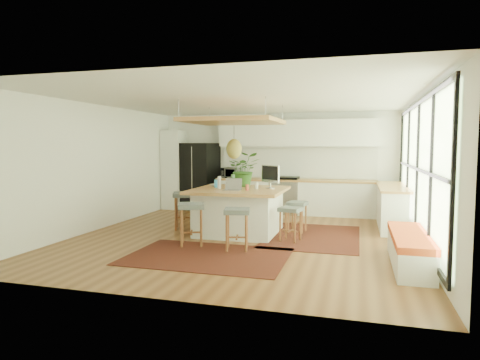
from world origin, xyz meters
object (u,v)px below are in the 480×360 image
(stool_near_left, at_px, (192,226))
(island_plant, at_px, (244,173))
(microwave, at_px, (232,172))
(stool_near_right, at_px, (237,230))
(laptop, at_px, (232,184))
(stool_left_side, at_px, (185,213))
(island, at_px, (239,211))
(fridge, at_px, (200,177))
(stool_right_front, at_px, (290,223))
(monitor, at_px, (270,176))
(stool_right_back, at_px, (297,215))

(stool_near_left, xyz_separation_m, island_plant, (0.50, 1.80, 0.86))
(stool_near_left, distance_m, microwave, 4.15)
(stool_near_right, relative_size, laptop, 2.03)
(stool_near_right, height_order, island_plant, island_plant)
(stool_near_right, distance_m, stool_left_side, 2.21)
(island, relative_size, laptop, 5.13)
(fridge, relative_size, stool_left_side, 2.36)
(fridge, xyz_separation_m, stool_right_front, (3.12, -3.30, -0.57))
(island, bearing_deg, fridge, 125.01)
(stool_right_front, relative_size, stool_left_side, 0.82)
(monitor, xyz_separation_m, microwave, (-1.61, 2.53, -0.09))
(laptop, xyz_separation_m, island_plant, (0.00, 0.90, 0.17))
(monitor, height_order, microwave, monitor)
(stool_right_back, distance_m, monitor, 1.01)
(stool_left_side, bearing_deg, island_plant, 18.75)
(microwave, distance_m, island_plant, 2.45)
(stool_right_front, xyz_separation_m, microwave, (-2.15, 3.24, 0.74))
(stool_right_front, bearing_deg, monitor, 127.21)
(island, relative_size, stool_right_front, 2.83)
(stool_near_right, bearing_deg, monitor, 81.30)
(fridge, distance_m, stool_left_side, 2.87)
(fridge, distance_m, stool_right_front, 4.57)
(fridge, bearing_deg, stool_right_back, -24.81)
(fridge, bearing_deg, microwave, 9.62)
(fridge, distance_m, monitor, 3.66)
(stool_right_back, relative_size, laptop, 1.80)
(microwave, bearing_deg, laptop, -56.18)
(monitor, bearing_deg, fridge, 171.68)
(stool_right_front, height_order, stool_left_side, stool_left_side)
(stool_right_back, bearing_deg, stool_near_right, -113.63)
(fridge, xyz_separation_m, stool_near_left, (1.44, -4.10, -0.57))
(microwave, bearing_deg, island, -53.26)
(fridge, xyz_separation_m, stool_left_side, (0.70, -2.72, -0.57))
(stool_near_left, bearing_deg, monitor, 53.07)
(fridge, height_order, stool_near_right, fridge)
(island, relative_size, island_plant, 2.49)
(stool_right_front, xyz_separation_m, stool_left_side, (-2.42, 0.58, 0.00))
(laptop, distance_m, monitor, 0.90)
(laptop, bearing_deg, island_plant, 88.53)
(stool_near_left, height_order, laptop, laptop)
(stool_near_left, distance_m, stool_right_front, 1.86)
(stool_near_left, xyz_separation_m, stool_right_back, (1.68, 1.70, 0.00))
(stool_left_side, xyz_separation_m, island_plant, (1.24, 0.42, 0.86))
(laptop, bearing_deg, stool_left_side, 157.42)
(fridge, height_order, stool_near_left, fridge)
(stool_near_right, bearing_deg, stool_right_front, 49.30)
(island, xyz_separation_m, laptop, (-0.04, -0.38, 0.58))
(stool_near_left, bearing_deg, stool_right_front, 25.69)
(stool_near_right, relative_size, stool_right_front, 1.12)
(stool_near_left, distance_m, island_plant, 2.06)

